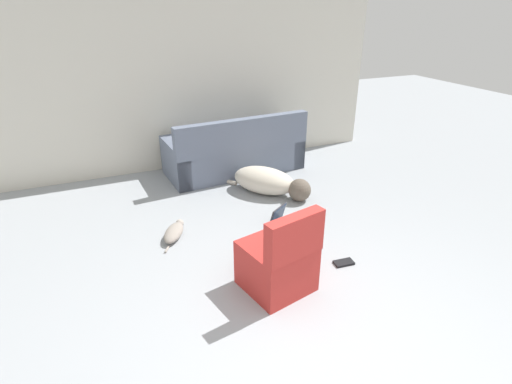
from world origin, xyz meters
name	(u,v)px	position (x,y,z in m)	size (l,w,h in m)	color
ground_plane	(335,373)	(0.00, 0.00, 0.00)	(20.00, 20.00, 0.00)	#999EA3
wall_back	(179,89)	(0.00, 4.45, 1.24)	(6.58, 0.06, 2.48)	beige
couch	(235,153)	(0.67, 3.88, 0.30)	(2.15, 1.05, 0.93)	slate
dog	(269,182)	(0.82, 2.93, 0.17)	(1.02, 1.21, 0.36)	beige
cat	(174,232)	(-0.66, 2.31, 0.06)	(0.37, 0.56, 0.12)	gray
laptop_open	(282,220)	(0.57, 2.03, 0.08)	(0.44, 0.44, 0.26)	#2D2D33
book_black	(344,263)	(0.82, 1.10, 0.01)	(0.21, 0.13, 0.02)	black
side_chair	(279,262)	(0.03, 1.02, 0.30)	(0.69, 0.69, 0.86)	#B72D28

